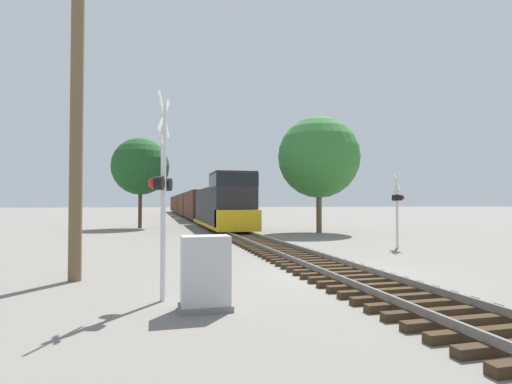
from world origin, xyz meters
name	(u,v)px	position (x,y,z in m)	size (l,w,h in m)	color
ground_plane	(338,275)	(0.00, 0.00, 0.00)	(400.00, 400.00, 0.00)	slate
rail_track_bed	(338,271)	(0.00, 0.00, 0.14)	(2.60, 160.00, 0.31)	#382819
freight_train	(189,205)	(0.00, 53.13, 1.90)	(2.91, 79.33, 4.33)	#232326
crossing_signal_near	(162,187)	(-5.19, -1.90, 2.53)	(0.55, 1.01, 4.60)	silver
crossing_signal_far	(398,201)	(6.03, 5.93, 2.25)	(0.53, 1.01, 3.59)	silver
relay_cabinet	(205,273)	(-4.35, -2.90, 0.74)	(1.06, 0.69, 1.51)	slate
utility_pole	(77,101)	(-7.50, 1.03, 5.06)	(1.80, 0.35, 9.95)	brown
tree_far_right	(319,157)	(6.38, 16.23, 5.54)	(6.01, 6.01, 8.56)	brown
tree_mid_background	(140,166)	(-6.56, 24.81, 5.34)	(4.92, 4.92, 7.81)	#473521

